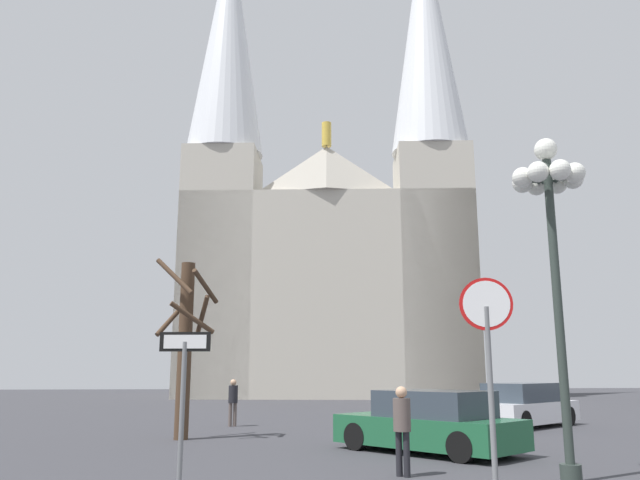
{
  "coord_description": "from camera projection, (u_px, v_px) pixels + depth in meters",
  "views": [
    {
      "loc": [
        -1.4,
        -6.49,
        1.87
      ],
      "look_at": [
        1.09,
        20.78,
        7.61
      ],
      "focal_mm": 35.0,
      "sensor_mm": 36.0,
      "label": 1
    }
  ],
  "objects": [
    {
      "name": "stop_sign",
      "position": [
        488.0,
        345.0,
        8.84
      ],
      "size": [
        0.75,
        0.2,
        3.18
      ],
      "color": "slate",
      "rests_on": "ground"
    },
    {
      "name": "pedestrian_walking",
      "position": [
        233.0,
        398.0,
        21.38
      ],
      "size": [
        0.32,
        0.32,
        1.57
      ],
      "color": "#594C47",
      "rests_on": "ground"
    },
    {
      "name": "pedestrian_standing",
      "position": [
        402.0,
        422.0,
        11.34
      ],
      "size": [
        0.32,
        0.32,
        1.58
      ],
      "color": "black",
      "rests_on": "ground"
    },
    {
      "name": "one_way_arrow_sign",
      "position": [
        183.0,
        394.0,
        8.52
      ],
      "size": [
        0.71,
        0.12,
        2.39
      ],
      "color": "slate",
      "rests_on": "ground"
    },
    {
      "name": "bare_tree",
      "position": [
        185.0,
        342.0,
        17.67
      ],
      "size": [
        1.8,
        1.78,
        5.02
      ],
      "color": "#473323",
      "rests_on": "ground"
    },
    {
      "name": "cathedral",
      "position": [
        328.0,
        240.0,
        47.83
      ],
      "size": [
        22.12,
        15.66,
        38.07
      ],
      "color": "#BCB5A5",
      "rests_on": "ground"
    },
    {
      "name": "parked_car_near_white",
      "position": [
        524.0,
        406.0,
        21.08
      ],
      "size": [
        4.65,
        4.22,
        1.45
      ],
      "color": "silver",
      "rests_on": "ground"
    },
    {
      "name": "parked_car_far_green",
      "position": [
        429.0,
        423.0,
        14.49
      ],
      "size": [
        4.17,
        4.54,
        1.41
      ],
      "color": "#1E5B38",
      "rests_on": "ground"
    },
    {
      "name": "street_lamp",
      "position": [
        551.0,
        216.0,
        11.53
      ],
      "size": [
        1.37,
        1.37,
        6.18
      ],
      "color": "#2D3833",
      "rests_on": "ground"
    }
  ]
}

